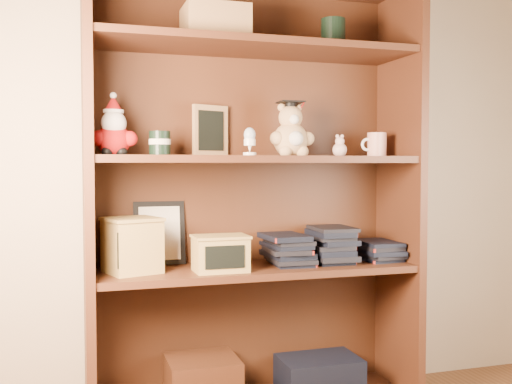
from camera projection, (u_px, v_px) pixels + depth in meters
bookcase at (251, 203)px, 2.21m from camera, size 1.20×0.35×1.60m
shelf_lower at (256, 270)px, 2.17m from camera, size 1.14×0.33×0.02m
shelf_upper at (256, 159)px, 2.16m from camera, size 1.14×0.33×0.02m
santa_plush at (114, 132)px, 2.00m from camera, size 0.15×0.11×0.22m
teachers_tin at (160, 143)px, 2.05m from camera, size 0.07×0.07×0.08m
chalkboard_plaque at (210, 132)px, 2.22m from camera, size 0.14×0.11×0.19m
egg_cup at (250, 140)px, 2.07m from camera, size 0.05×0.05×0.10m
grad_teddy_bear at (291, 135)px, 2.18m from camera, size 0.17×0.15×0.21m
pink_figurine at (340, 148)px, 2.25m from camera, size 0.05×0.05×0.09m
teacher_mug at (376, 145)px, 2.30m from camera, size 0.10×0.07×0.09m
certificate_frame at (159, 233)px, 2.20m from camera, size 0.19×0.05×0.23m
treats_box at (132, 245)px, 2.04m from camera, size 0.22×0.22×0.19m
pencils_box at (220, 253)px, 2.06m from camera, size 0.19×0.14×0.12m
book_stack_left at (288, 249)px, 2.21m from camera, size 0.14×0.20×0.11m
book_stack_mid at (332, 245)px, 2.26m from camera, size 0.14×0.20×0.13m
book_stack_right at (378, 250)px, 2.32m from camera, size 0.14×0.20×0.08m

